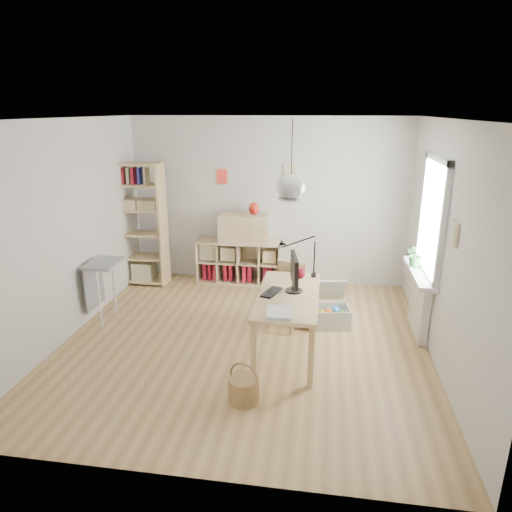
# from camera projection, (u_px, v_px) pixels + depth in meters

# --- Properties ---
(ground) EXTENTS (4.50, 4.50, 0.00)m
(ground) POSITION_uv_depth(u_px,v_px,m) (245.00, 342.00, 5.74)
(ground) COLOR tan
(ground) RESTS_ON ground
(room_shell) EXTENTS (4.50, 4.50, 4.50)m
(room_shell) POSITION_uv_depth(u_px,v_px,m) (291.00, 187.00, 4.91)
(room_shell) COLOR white
(room_shell) RESTS_ON ground
(window_unit) EXTENTS (0.07, 1.16, 1.46)m
(window_unit) POSITION_uv_depth(u_px,v_px,m) (433.00, 217.00, 5.51)
(window_unit) COLOR white
(window_unit) RESTS_ON ground
(radiator) EXTENTS (0.10, 0.80, 0.80)m
(radiator) POSITION_uv_depth(u_px,v_px,m) (420.00, 304.00, 5.87)
(radiator) COLOR white
(radiator) RESTS_ON ground
(windowsill) EXTENTS (0.22, 1.20, 0.06)m
(windowsill) POSITION_uv_depth(u_px,v_px,m) (419.00, 273.00, 5.75)
(windowsill) COLOR white
(windowsill) RESTS_ON radiator
(desk) EXTENTS (0.70, 1.50, 0.75)m
(desk) POSITION_uv_depth(u_px,v_px,m) (288.00, 302.00, 5.32)
(desk) COLOR tan
(desk) RESTS_ON ground
(cube_shelf) EXTENTS (1.40, 0.38, 0.72)m
(cube_shelf) POSITION_uv_depth(u_px,v_px,m) (238.00, 265.00, 7.68)
(cube_shelf) COLOR tan
(cube_shelf) RESTS_ON ground
(tall_bookshelf) EXTENTS (0.80, 0.38, 2.00)m
(tall_bookshelf) POSITION_uv_depth(u_px,v_px,m) (140.00, 220.00, 7.39)
(tall_bookshelf) COLOR tan
(tall_bookshelf) RESTS_ON ground
(side_table) EXTENTS (0.40, 0.55, 0.85)m
(side_table) POSITION_uv_depth(u_px,v_px,m) (100.00, 274.00, 6.16)
(side_table) COLOR gray
(side_table) RESTS_ON ground
(chair) EXTENTS (0.53, 0.53, 0.85)m
(chair) POSITION_uv_depth(u_px,v_px,m) (287.00, 291.00, 6.07)
(chair) COLOR gray
(chair) RESTS_ON ground
(wicker_basket) EXTENTS (0.31, 0.31, 0.43)m
(wicker_basket) POSITION_uv_depth(u_px,v_px,m) (244.00, 389.00, 4.55)
(wicker_basket) COLOR #AB7A4D
(wicker_basket) RESTS_ON ground
(storage_chest) EXTENTS (0.62, 0.67, 0.56)m
(storage_chest) POSITION_uv_depth(u_px,v_px,m) (329.00, 312.00, 6.18)
(storage_chest) COLOR silver
(storage_chest) RESTS_ON ground
(monitor) EXTENTS (0.20, 0.50, 0.44)m
(monitor) POSITION_uv_depth(u_px,v_px,m) (294.00, 272.00, 5.29)
(monitor) COLOR black
(monitor) RESTS_ON desk
(keyboard) EXTENTS (0.23, 0.37, 0.02)m
(keyboard) POSITION_uv_depth(u_px,v_px,m) (271.00, 292.00, 5.32)
(keyboard) COLOR black
(keyboard) RESTS_ON desk
(task_lamp) EXTENTS (0.48, 0.18, 0.51)m
(task_lamp) POSITION_uv_depth(u_px,v_px,m) (296.00, 252.00, 5.70)
(task_lamp) COLOR black
(task_lamp) RESTS_ON desk
(yarn_ball) EXTENTS (0.14, 0.14, 0.14)m
(yarn_ball) POSITION_uv_depth(u_px,v_px,m) (300.00, 273.00, 5.76)
(yarn_ball) COLOR #470918
(yarn_ball) RESTS_ON desk
(paper_tray) EXTENTS (0.28, 0.34, 0.03)m
(paper_tray) POSITION_uv_depth(u_px,v_px,m) (278.00, 312.00, 4.78)
(paper_tray) COLOR white
(paper_tray) RESTS_ON desk
(drawer_chest) EXTENTS (0.82, 0.41, 0.46)m
(drawer_chest) POSITION_uv_depth(u_px,v_px,m) (244.00, 228.00, 7.42)
(drawer_chest) COLOR tan
(drawer_chest) RESTS_ON cube_shelf
(red_vase) EXTENTS (0.17, 0.17, 0.20)m
(red_vase) POSITION_uv_depth(u_px,v_px,m) (254.00, 209.00, 7.30)
(red_vase) COLOR maroon
(red_vase) RESTS_ON drawer_chest
(potted_plant) EXTENTS (0.34, 0.32, 0.31)m
(potted_plant) POSITION_uv_depth(u_px,v_px,m) (417.00, 254.00, 5.86)
(potted_plant) COLOR #256329
(potted_plant) RESTS_ON windowsill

